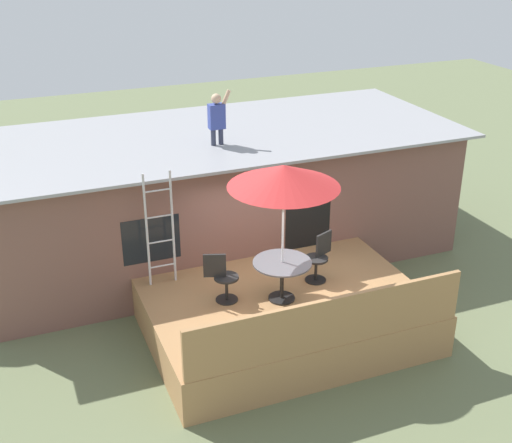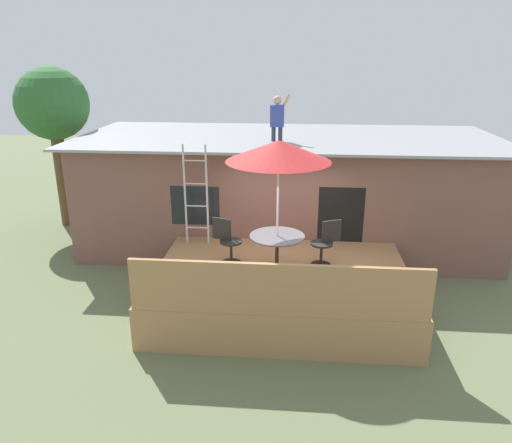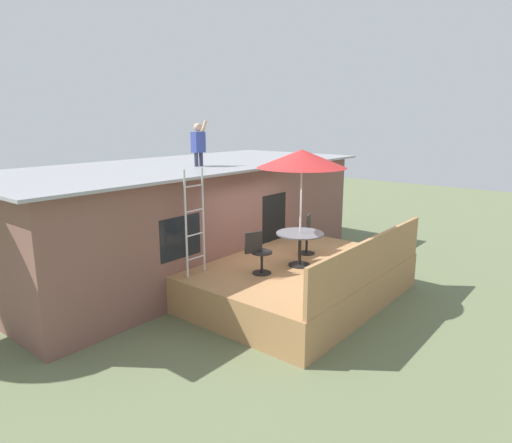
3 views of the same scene
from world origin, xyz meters
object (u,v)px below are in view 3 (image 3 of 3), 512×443
person_figure (198,141)px  patio_umbrella (302,159)px  step_ladder (195,223)px  patio_table (300,240)px  patio_chair_right (307,234)px  patio_chair_left (259,253)px

person_figure → patio_umbrella: bearing=-87.1°
step_ladder → patio_table: bearing=-37.0°
patio_table → patio_chair_right: bearing=23.4°
person_figure → patio_chair_right: (1.08, -2.54, -2.17)m
patio_umbrella → patio_chair_right: patio_umbrella is taller
person_figure → patio_chair_left: size_ratio=1.21×
step_ladder → patio_chair_right: 2.98m
patio_table → patio_umbrella: size_ratio=0.41×
patio_table → step_ladder: bearing=143.0°
step_ladder → patio_chair_left: (0.82, -1.02, -0.64)m
patio_chair_left → person_figure: bearing=91.3°
patio_table → person_figure: size_ratio=0.94×
patio_umbrella → person_figure: person_figure is taller
step_ladder → patio_chair_right: size_ratio=2.39×
patio_table → step_ladder: size_ratio=0.47×
patio_chair_left → patio_umbrella: bearing=-0.0°
patio_umbrella → person_figure: size_ratio=2.29×
patio_table → patio_chair_left: bearing=160.6°
step_ladder → person_figure: bearing=43.4°
person_figure → patio_chair_right: 3.51m
person_figure → patio_chair_left: (-0.85, -2.60, -2.17)m
patio_umbrella → patio_chair_left: (-0.99, 0.35, -1.89)m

